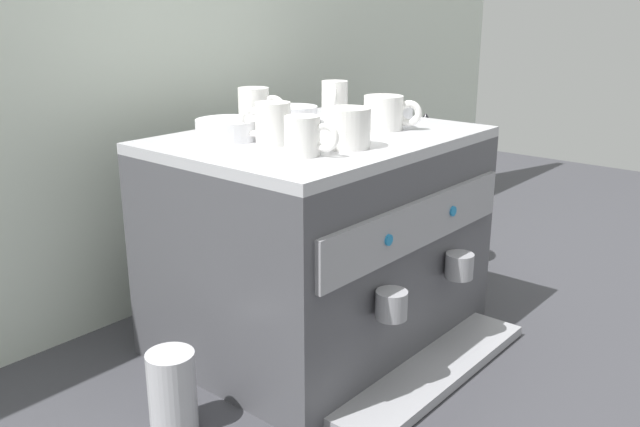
# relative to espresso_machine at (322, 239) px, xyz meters

# --- Properties ---
(ground_plane) EXTENTS (4.00, 4.00, 0.00)m
(ground_plane) POSITION_rel_espresso_machine_xyz_m (0.00, 0.00, -0.22)
(ground_plane) COLOR #38383D
(tiled_backsplash_wall) EXTENTS (2.80, 0.03, 0.97)m
(tiled_backsplash_wall) POSITION_rel_espresso_machine_xyz_m (0.00, 0.40, 0.27)
(tiled_backsplash_wall) COLOR silver
(tiled_backsplash_wall) RESTS_ON ground_plane
(espresso_machine) EXTENTS (0.62, 0.57, 0.44)m
(espresso_machine) POSITION_rel_espresso_machine_xyz_m (0.00, 0.00, 0.00)
(espresso_machine) COLOR #4C4C51
(espresso_machine) RESTS_ON ground_plane
(ceramic_cup_0) EXTENTS (0.09, 0.11, 0.07)m
(ceramic_cup_0) POSITION_rel_espresso_machine_xyz_m (0.13, -0.06, 0.25)
(ceramic_cup_0) COLOR white
(ceramic_cup_0) RESTS_ON espresso_machine
(ceramic_cup_1) EXTENTS (0.07, 0.10, 0.08)m
(ceramic_cup_1) POSITION_rel_espresso_machine_xyz_m (-0.13, 0.01, 0.26)
(ceramic_cup_1) COLOR white
(ceramic_cup_1) RESTS_ON espresso_machine
(ceramic_cup_2) EXTENTS (0.08, 0.12, 0.07)m
(ceramic_cup_2) POSITION_rel_espresso_machine_xyz_m (-0.06, -0.11, 0.26)
(ceramic_cup_2) COLOR white
(ceramic_cup_2) RESTS_ON espresso_machine
(ceramic_cup_3) EXTENTS (0.06, 0.09, 0.07)m
(ceramic_cup_3) POSITION_rel_espresso_machine_xyz_m (-0.17, -0.10, 0.25)
(ceramic_cup_3) COLOR white
(ceramic_cup_3) RESTS_ON espresso_machine
(ceramic_cup_4) EXTENTS (0.09, 0.08, 0.08)m
(ceramic_cup_4) POSITION_rel_espresso_machine_xyz_m (0.22, 0.15, 0.26)
(ceramic_cup_4) COLOR white
(ceramic_cup_4) RESTS_ON espresso_machine
(ceramic_cup_5) EXTENTS (0.06, 0.11, 0.08)m
(ceramic_cup_5) POSITION_rel_espresso_machine_xyz_m (-0.04, 0.14, 0.26)
(ceramic_cup_5) COLOR white
(ceramic_cup_5) RESTS_ON espresso_machine
(ceramic_bowl_0) EXTENTS (0.10, 0.10, 0.04)m
(ceramic_bowl_0) POSITION_rel_espresso_machine_xyz_m (0.06, 0.13, 0.24)
(ceramic_bowl_0) COLOR white
(ceramic_bowl_0) RESTS_ON espresso_machine
(ceramic_bowl_1) EXTENTS (0.10, 0.10, 0.03)m
(ceramic_bowl_1) POSITION_rel_espresso_machine_xyz_m (0.22, -0.01, 0.24)
(ceramic_bowl_1) COLOR white
(ceramic_bowl_1) RESTS_ON espresso_machine
(ceramic_bowl_2) EXTENTS (0.13, 0.13, 0.04)m
(ceramic_bowl_2) POSITION_rel_espresso_machine_xyz_m (-0.15, 0.11, 0.24)
(ceramic_bowl_2) COLOR white
(ceramic_bowl_2) RESTS_ON espresso_machine
(coffee_grinder) EXTENTS (0.14, 0.14, 0.42)m
(coffee_grinder) POSITION_rel_espresso_machine_xyz_m (0.47, 0.05, -0.01)
(coffee_grinder) COLOR black
(coffee_grinder) RESTS_ON ground_plane
(milk_pitcher) EXTENTS (0.08, 0.08, 0.14)m
(milk_pitcher) POSITION_rel_espresso_machine_xyz_m (-0.42, -0.03, -0.15)
(milk_pitcher) COLOR #B7B7BC
(milk_pitcher) RESTS_ON ground_plane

